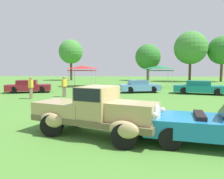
% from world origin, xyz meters
% --- Properties ---
extents(ground_plane, '(120.00, 120.00, 0.00)m').
position_xyz_m(ground_plane, '(0.00, 0.00, 0.00)').
color(ground_plane, '#4C8433').
extents(feature_pickup_truck, '(4.66, 3.01, 1.70)m').
position_xyz_m(feature_pickup_truck, '(-0.65, -0.56, 0.87)').
color(feature_pickup_truck, brown).
rests_on(feature_pickup_truck, ground_plane).
extents(neighbor_convertible, '(4.34, 2.48, 1.40)m').
position_xyz_m(neighbor_convertible, '(3.12, -1.23, 0.58)').
color(neighbor_convertible, '#1E7AB7').
rests_on(neighbor_convertible, ground_plane).
extents(show_car_burgundy, '(4.44, 2.81, 1.22)m').
position_xyz_m(show_car_burgundy, '(-9.27, 12.43, 0.60)').
color(show_car_burgundy, maroon).
rests_on(show_car_burgundy, ground_plane).
extents(show_car_skyblue, '(4.11, 2.58, 1.22)m').
position_xyz_m(show_car_skyblue, '(1.48, 13.29, 0.60)').
color(show_car_skyblue, '#669EDB').
rests_on(show_car_skyblue, ground_plane).
extents(show_car_teal, '(4.88, 2.88, 1.22)m').
position_xyz_m(show_car_teal, '(6.94, 12.38, 0.60)').
color(show_car_teal, teal).
rests_on(show_car_teal, ground_plane).
extents(spectator_near_truck, '(0.25, 0.41, 1.69)m').
position_xyz_m(spectator_near_truck, '(-7.00, 8.14, 0.91)').
color(spectator_near_truck, '#7F7056').
rests_on(spectator_near_truck, ground_plane).
extents(spectator_between_cars, '(0.40, 0.47, 1.69)m').
position_xyz_m(spectator_between_cars, '(-4.79, 9.45, 0.91)').
color(spectator_between_cars, '#7F7056').
rests_on(spectator_between_cars, ground_plane).
extents(canopy_tent_left_field, '(3.21, 3.21, 2.71)m').
position_xyz_m(canopy_tent_left_field, '(-5.58, 20.16, 2.42)').
color(canopy_tent_left_field, '#B7B7BC').
rests_on(canopy_tent_left_field, ground_plane).
extents(canopy_tent_center_field, '(2.91, 2.91, 2.71)m').
position_xyz_m(canopy_tent_center_field, '(4.23, 19.36, 2.42)').
color(canopy_tent_center_field, '#B7B7BC').
rests_on(canopy_tent_center_field, ground_plane).
extents(treeline_far_left, '(4.82, 4.82, 8.18)m').
position_xyz_m(treeline_far_left, '(-11.21, 35.22, 5.74)').
color(treeline_far_left, '#47331E').
rests_on(treeline_far_left, ground_plane).
extents(treeline_mid_left, '(5.01, 5.01, 7.18)m').
position_xyz_m(treeline_mid_left, '(4.20, 35.50, 4.66)').
color(treeline_mid_left, brown).
rests_on(treeline_mid_left, ground_plane).
extents(treeline_center, '(5.88, 5.88, 9.03)m').
position_xyz_m(treeline_center, '(11.49, 32.34, 6.07)').
color(treeline_center, '#47331E').
rests_on(treeline_center, ground_plane).
extents(treeline_mid_right, '(5.07, 5.07, 8.18)m').
position_xyz_m(treeline_mid_right, '(17.10, 32.59, 5.63)').
color(treeline_mid_right, brown).
rests_on(treeline_mid_right, ground_plane).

